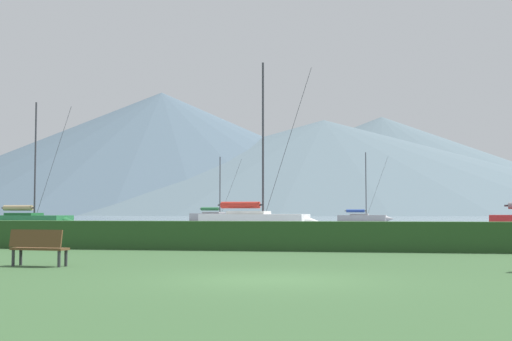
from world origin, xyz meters
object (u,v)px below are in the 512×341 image
at_px(sailboat_slip_8, 217,217).
at_px(sailboat_slip_3, 256,220).
at_px(sailboat_slip_0, 363,218).
at_px(sailboat_slip_4, 29,221).
at_px(park_bench_near_path, 38,246).

bearing_deg(sailboat_slip_8, sailboat_slip_3, -56.72).
distance_m(sailboat_slip_0, sailboat_slip_8, 20.44).
height_order(sailboat_slip_3, sailboat_slip_8, sailboat_slip_3).
distance_m(sailboat_slip_3, sailboat_slip_4, 18.66).
xyz_separation_m(sailboat_slip_8, park_bench_near_path, (13.48, -77.45, -0.14)).
relative_size(sailboat_slip_0, sailboat_slip_8, 0.99).
bearing_deg(sailboat_slip_0, park_bench_near_path, -89.87).
distance_m(sailboat_slip_0, sailboat_slip_4, 45.05).
xyz_separation_m(sailboat_slip_4, sailboat_slip_8, (5.32, 42.23, 0.01)).
relative_size(sailboat_slip_4, park_bench_near_path, 6.53).
bearing_deg(sailboat_slip_3, sailboat_slip_4, -177.93).
xyz_separation_m(sailboat_slip_3, sailboat_slip_4, (-18.57, 1.77, -0.08)).
bearing_deg(sailboat_slip_4, sailboat_slip_0, 64.89).
relative_size(sailboat_slip_0, sailboat_slip_4, 0.87).
distance_m(sailboat_slip_8, park_bench_near_path, 78.61).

